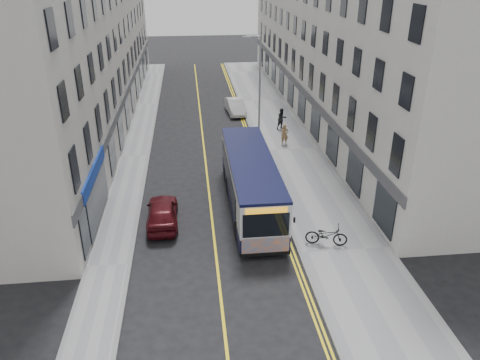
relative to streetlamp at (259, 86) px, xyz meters
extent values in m
plane|color=black|center=(-4.17, -14.00, -4.38)|extent=(140.00, 140.00, 0.00)
cube|color=gray|center=(2.08, -2.00, -4.32)|extent=(4.50, 64.00, 0.12)
cube|color=gray|center=(-9.17, -2.00, -4.32)|extent=(2.00, 64.00, 0.12)
cube|color=slate|center=(-0.17, -2.00, -4.32)|extent=(0.18, 64.00, 0.13)
cube|color=slate|center=(-8.17, -2.00, -4.32)|extent=(0.18, 64.00, 0.13)
cube|color=yellow|center=(-4.17, -2.00, -4.38)|extent=(0.12, 64.00, 0.01)
cube|color=yellow|center=(-0.62, -2.00, -4.38)|extent=(0.10, 64.00, 0.01)
cube|color=yellow|center=(-0.42, -2.00, -4.38)|extent=(0.10, 64.00, 0.01)
cube|color=silver|center=(7.33, 7.00, 2.12)|extent=(6.00, 46.00, 13.00)
cube|color=beige|center=(-13.17, 7.00, 2.12)|extent=(6.00, 46.00, 13.00)
cylinder|color=#909498|center=(0.08, 0.00, -0.38)|extent=(0.14, 0.14, 8.00)
cylinder|color=#909498|center=(-0.42, 0.00, 3.52)|extent=(1.00, 0.08, 0.08)
cube|color=#909498|center=(-0.92, 0.00, 3.47)|extent=(0.50, 0.18, 0.12)
cube|color=black|center=(-1.92, -10.33, -3.63)|extent=(2.36, 10.40, 0.85)
cube|color=silver|center=(-1.92, -10.33, -2.35)|extent=(2.36, 10.40, 1.70)
cube|color=black|center=(-1.92, -10.33, -1.42)|extent=(2.38, 10.40, 0.15)
cube|color=black|center=(-3.12, -9.76, -2.54)|extent=(0.04, 8.13, 1.09)
cube|color=black|center=(-0.72, -9.76, -2.54)|extent=(0.04, 8.13, 1.09)
cube|color=black|center=(-1.92, -15.55, -2.44)|extent=(2.13, 0.04, 1.18)
cube|color=orange|center=(-1.92, -15.55, -3.58)|extent=(2.22, 0.04, 0.90)
cube|color=orange|center=(-1.92, -15.56, -1.69)|extent=(1.89, 0.04, 0.26)
cylinder|color=black|center=(-2.99, -13.45, -3.91)|extent=(0.26, 0.95, 0.95)
cylinder|color=black|center=(-0.85, -13.45, -3.91)|extent=(0.26, 0.95, 0.95)
cylinder|color=black|center=(-2.99, -8.25, -3.91)|extent=(0.26, 0.95, 0.95)
cylinder|color=black|center=(-0.85, -8.25, -3.91)|extent=(0.26, 0.95, 0.95)
cylinder|color=black|center=(-2.99, -6.55, -3.91)|extent=(0.26, 0.95, 0.95)
cylinder|color=black|center=(-0.85, -6.55, -3.91)|extent=(0.26, 0.95, 0.95)
imported|color=black|center=(1.23, -14.66, -3.73)|extent=(2.15, 1.21, 1.07)
imported|color=olive|center=(1.89, -0.98, -3.48)|extent=(0.58, 0.39, 1.56)
imported|color=black|center=(2.35, 2.52, -3.40)|extent=(1.03, 0.92, 1.73)
imported|color=silver|center=(-0.97, 7.55, -3.72)|extent=(1.72, 4.10, 1.32)
imported|color=#480C12|center=(-6.79, -11.55, -3.69)|extent=(1.69, 4.07, 1.38)
camera|label=1|loc=(-5.08, -33.43, 8.42)|focal=35.00mm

